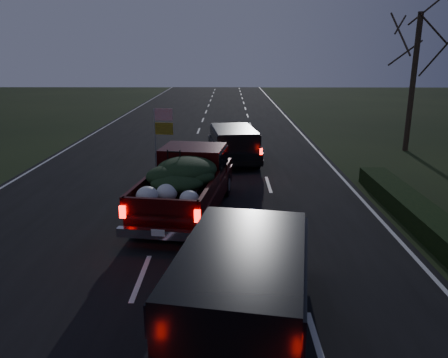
# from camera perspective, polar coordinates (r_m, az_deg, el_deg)

# --- Properties ---
(ground) EXTENTS (120.00, 120.00, 0.00)m
(ground) POSITION_cam_1_polar(r_m,az_deg,el_deg) (10.52, -10.77, -12.58)
(ground) COLOR black
(ground) RESTS_ON ground
(road_asphalt) EXTENTS (14.00, 120.00, 0.02)m
(road_asphalt) POSITION_cam_1_polar(r_m,az_deg,el_deg) (10.51, -10.77, -12.53)
(road_asphalt) COLOR black
(road_asphalt) RESTS_ON ground
(hedge_row) EXTENTS (1.00, 10.00, 0.60)m
(hedge_row) POSITION_cam_1_polar(r_m,az_deg,el_deg) (14.15, 24.79, -4.85)
(hedge_row) COLOR black
(hedge_row) RESTS_ON ground
(bare_tree_far) EXTENTS (3.60, 3.60, 7.00)m
(bare_tree_far) POSITION_cam_1_polar(r_m,az_deg,el_deg) (24.92, 23.87, 15.27)
(bare_tree_far) COLOR black
(bare_tree_far) RESTS_ON ground
(pickup_truck) EXTENTS (2.96, 5.98, 3.00)m
(pickup_truck) POSITION_cam_1_polar(r_m,az_deg,el_deg) (14.03, -4.88, -0.01)
(pickup_truck) COLOR #340707
(pickup_truck) RESTS_ON ground
(lead_suv) EXTENTS (2.55, 4.90, 1.35)m
(lead_suv) POSITION_cam_1_polar(r_m,az_deg,el_deg) (20.67, 1.25, 4.95)
(lead_suv) COLOR black
(lead_suv) RESTS_ON ground
(rear_suv) EXTENTS (3.04, 5.51, 1.50)m
(rear_suv) POSITION_cam_1_polar(r_m,az_deg,el_deg) (7.86, 2.52, -13.32)
(rear_suv) COLOR black
(rear_suv) RESTS_ON ground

